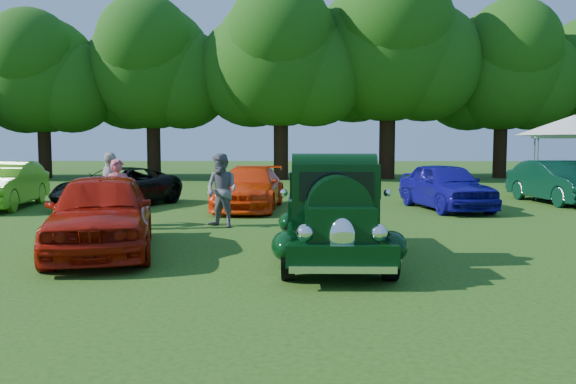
{
  "coord_description": "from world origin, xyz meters",
  "views": [
    {
      "loc": [
        0.94,
        -9.47,
        2.06
      ],
      "look_at": [
        0.77,
        1.78,
        1.1
      ],
      "focal_mm": 35.0,
      "sensor_mm": 36.0,
      "label": 1
    }
  ],
  "objects_px": {
    "back_car_green": "(558,182)",
    "canopy_tent": "(574,126)",
    "back_car_blue": "(445,186)",
    "back_car_black": "(118,187)",
    "spectator_grey": "(222,190)",
    "back_car_orange": "(250,188)",
    "spectator_white": "(110,189)",
    "hero_pickup": "(333,218)",
    "red_convertible": "(102,213)",
    "back_car_lime": "(3,185)",
    "spectator_pink": "(119,194)"
  },
  "relations": [
    {
      "from": "back_car_lime",
      "to": "back_car_orange",
      "type": "xyz_separation_m",
      "value": [
        7.97,
        -0.17,
        -0.07
      ]
    },
    {
      "from": "back_car_blue",
      "to": "back_car_green",
      "type": "relative_size",
      "value": 0.96
    },
    {
      "from": "back_car_blue",
      "to": "back_car_green",
      "type": "distance_m",
      "value": 4.79
    },
    {
      "from": "hero_pickup",
      "to": "canopy_tent",
      "type": "xyz_separation_m",
      "value": [
        9.86,
        11.57,
        2.0
      ]
    },
    {
      "from": "back_car_orange",
      "to": "back_car_green",
      "type": "xyz_separation_m",
      "value": [
        10.61,
        1.92,
        0.07
      ]
    },
    {
      "from": "back_car_orange",
      "to": "spectator_white",
      "type": "xyz_separation_m",
      "value": [
        -3.19,
        -3.75,
        0.26
      ]
    },
    {
      "from": "back_car_lime",
      "to": "back_car_green",
      "type": "relative_size",
      "value": 1.0
    },
    {
      "from": "back_car_black",
      "to": "back_car_lime",
      "type": "bearing_deg",
      "value": -150.41
    },
    {
      "from": "back_car_green",
      "to": "canopy_tent",
      "type": "height_order",
      "value": "canopy_tent"
    },
    {
      "from": "spectator_pink",
      "to": "back_car_lime",
      "type": "bearing_deg",
      "value": 110.84
    },
    {
      "from": "red_convertible",
      "to": "back_car_lime",
      "type": "height_order",
      "value": "red_convertible"
    },
    {
      "from": "back_car_black",
      "to": "back_car_green",
      "type": "distance_m",
      "value": 15.05
    },
    {
      "from": "back_car_black",
      "to": "spectator_grey",
      "type": "height_order",
      "value": "spectator_grey"
    },
    {
      "from": "back_car_lime",
      "to": "red_convertible",
      "type": "bearing_deg",
      "value": -59.95
    },
    {
      "from": "red_convertible",
      "to": "back_car_blue",
      "type": "relative_size",
      "value": 1.03
    },
    {
      "from": "back_car_black",
      "to": "spectator_grey",
      "type": "xyz_separation_m",
      "value": [
        4.01,
        -4.45,
        0.27
      ]
    },
    {
      "from": "back_car_orange",
      "to": "back_car_green",
      "type": "bearing_deg",
      "value": 14.18
    },
    {
      "from": "back_car_lime",
      "to": "canopy_tent",
      "type": "xyz_separation_m",
      "value": [
        19.96,
        3.58,
        2.0
      ]
    },
    {
      "from": "red_convertible",
      "to": "canopy_tent",
      "type": "bearing_deg",
      "value": 23.46
    },
    {
      "from": "spectator_grey",
      "to": "spectator_white",
      "type": "xyz_separation_m",
      "value": [
        -2.82,
        0.12,
        0.01
      ]
    },
    {
      "from": "spectator_white",
      "to": "back_car_lime",
      "type": "bearing_deg",
      "value": 43.96
    },
    {
      "from": "back_car_black",
      "to": "spectator_grey",
      "type": "bearing_deg",
      "value": -24.87
    },
    {
      "from": "hero_pickup",
      "to": "red_convertible",
      "type": "relative_size",
      "value": 0.98
    },
    {
      "from": "back_car_orange",
      "to": "spectator_grey",
      "type": "distance_m",
      "value": 3.9
    },
    {
      "from": "back_car_blue",
      "to": "spectator_grey",
      "type": "xyz_separation_m",
      "value": [
        -6.58,
        -3.91,
        0.17
      ]
    },
    {
      "from": "back_car_orange",
      "to": "hero_pickup",
      "type": "bearing_deg",
      "value": -70.85
    },
    {
      "from": "hero_pickup",
      "to": "back_car_orange",
      "type": "relative_size",
      "value": 0.95
    },
    {
      "from": "back_car_green",
      "to": "back_car_black",
      "type": "bearing_deg",
      "value": 178.97
    },
    {
      "from": "canopy_tent",
      "to": "back_car_green",
      "type": "bearing_deg",
      "value": -127.01
    },
    {
      "from": "spectator_white",
      "to": "back_car_green",
      "type": "bearing_deg",
      "value": -74.29
    },
    {
      "from": "red_convertible",
      "to": "back_car_blue",
      "type": "xyz_separation_m",
      "value": [
        8.41,
        7.26,
        -0.02
      ]
    },
    {
      "from": "hero_pickup",
      "to": "canopy_tent",
      "type": "height_order",
      "value": "canopy_tent"
    },
    {
      "from": "hero_pickup",
      "to": "spectator_white",
      "type": "xyz_separation_m",
      "value": [
        -5.32,
        4.06,
        0.18
      ]
    },
    {
      "from": "back_car_lime",
      "to": "spectator_white",
      "type": "relative_size",
      "value": 2.44
    },
    {
      "from": "red_convertible",
      "to": "back_car_black",
      "type": "relative_size",
      "value": 0.96
    },
    {
      "from": "back_car_orange",
      "to": "spectator_white",
      "type": "bearing_deg",
      "value": -126.48
    },
    {
      "from": "back_car_green",
      "to": "back_car_lime",
      "type": "bearing_deg",
      "value": 179.23
    },
    {
      "from": "back_car_orange",
      "to": "spectator_white",
      "type": "distance_m",
      "value": 4.94
    },
    {
      "from": "back_car_green",
      "to": "canopy_tent",
      "type": "xyz_separation_m",
      "value": [
        1.38,
        1.83,
        2.01
      ]
    },
    {
      "from": "spectator_grey",
      "to": "spectator_white",
      "type": "relative_size",
      "value": 0.98
    },
    {
      "from": "hero_pickup",
      "to": "back_car_blue",
      "type": "bearing_deg",
      "value": 62.61
    },
    {
      "from": "back_car_green",
      "to": "spectator_pink",
      "type": "bearing_deg",
      "value": -161.23
    },
    {
      "from": "hero_pickup",
      "to": "back_car_black",
      "type": "distance_m",
      "value": 10.63
    },
    {
      "from": "spectator_pink",
      "to": "hero_pickup",
      "type": "bearing_deg",
      "value": -63.5
    },
    {
      "from": "hero_pickup",
      "to": "back_car_black",
      "type": "bearing_deg",
      "value": 127.79
    },
    {
      "from": "back_car_lime",
      "to": "spectator_grey",
      "type": "bearing_deg",
      "value": -35.93
    },
    {
      "from": "back_car_orange",
      "to": "spectator_grey",
      "type": "xyz_separation_m",
      "value": [
        -0.38,
        -3.87,
        0.24
      ]
    },
    {
      "from": "back_car_orange",
      "to": "spectator_pink",
      "type": "xyz_separation_m",
      "value": [
        -2.81,
        -4.31,
        0.18
      ]
    },
    {
      "from": "red_convertible",
      "to": "spectator_pink",
      "type": "distance_m",
      "value": 2.97
    },
    {
      "from": "hero_pickup",
      "to": "back_car_orange",
      "type": "bearing_deg",
      "value": 105.24
    }
  ]
}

